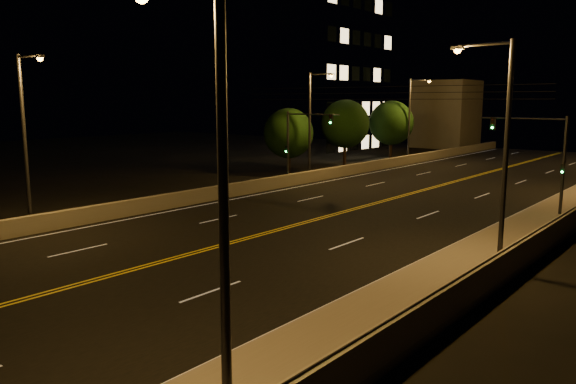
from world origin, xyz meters
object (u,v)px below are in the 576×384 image
Objects in this scene: traffic_signal_right at (546,153)px; traffic_signal_left at (297,139)px; tree_2 at (391,123)px; streetlight_6 at (412,115)px; building_tower at (282,29)px; streetlight_0 at (213,187)px; tree_0 at (289,133)px; tree_1 at (345,124)px; streetlight_1 at (500,141)px; streetlight_5 at (312,119)px; streetlight_4 at (27,131)px.

traffic_signal_right is 1.00× the size of traffic_signal_left.
traffic_signal_right is at bearing -44.72° from tree_2.
building_tower is (-18.32, -0.53, 10.59)m from streetlight_6.
building_tower is (-39.77, 49.56, 10.59)m from streetlight_0.
tree_0 is 0.89× the size of tree_1.
streetlight_6 is at bearing 54.42° from tree_1.
streetlight_1 is 1.00× the size of streetlight_5.
tree_1 reaches higher than tree_2.
traffic_signal_left is 22.98m from tree_2.
traffic_signal_left is (1.13, -21.83, -1.51)m from streetlight_6.
traffic_signal_left is (-20.32, 28.27, -1.51)m from streetlight_0.
streetlight_0 is 1.34× the size of tree_2.
streetlight_6 is at bearing 92.97° from traffic_signal_left.
tree_0 is at bearing -102.17° from streetlight_6.
streetlight_4 reaches higher than traffic_signal_left.
streetlight_0 reaches higher than traffic_signal_right.
streetlight_1 is at bearing -83.16° from traffic_signal_right.
streetlight_1 is 1.53× the size of traffic_signal_right.
streetlight_4 is 24.78m from streetlight_5.
tree_2 reaches higher than tree_0.
building_tower is at bearing 131.52° from tree_0.
tree_2 is (15.40, 1.31, -11.58)m from building_tower.
streetlight_1 is 23.09m from streetlight_4.
tree_2 is (-4.05, 22.61, 0.52)m from traffic_signal_left.
building_tower is at bearing 135.78° from streetlight_5.
traffic_signal_right and traffic_signal_left have the same top height.
streetlight_1 is 1.53× the size of traffic_signal_left.
streetlight_4 is 1.53× the size of traffic_signal_left.
streetlight_5 is 4.15m from tree_0.
streetlight_6 is 21.91m from traffic_signal_left.
tree_0 is at bearing 135.28° from traffic_signal_left.
streetlight_4 is at bearing -90.00° from streetlight_6.
building_tower is (-39.77, 34.05, 10.59)m from streetlight_1.
streetlight_4 and streetlight_6 have the same top height.
streetlight_5 is (-21.45, 16.23, 0.00)m from streetlight_1.
streetlight_5 is 3.95m from traffic_signal_left.
tree_2 is (-2.92, 0.78, -0.99)m from streetlight_6.
streetlight_0 is 1.00× the size of streetlight_4.
traffic_signal_right is (-1.53, 12.76, -1.51)m from streetlight_1.
tree_1 is at bearing 97.06° from streetlight_4.
streetlight_1 is 1.00× the size of streetlight_6.
tree_1 is at bearing 94.68° from tree_0.
streetlight_0 is 1.53× the size of traffic_signal_left.
traffic_signal_left is at bearing -69.80° from tree_1.
streetlight_1 is at bearing -32.12° from traffic_signal_left.
streetlight_6 reaches higher than tree_0.
streetlight_5 is 1.53× the size of traffic_signal_right.
tree_1 is at bearing 147.72° from traffic_signal_right.
building_tower is 25.13m from tree_0.
building_tower is at bearing -178.34° from streetlight_6.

